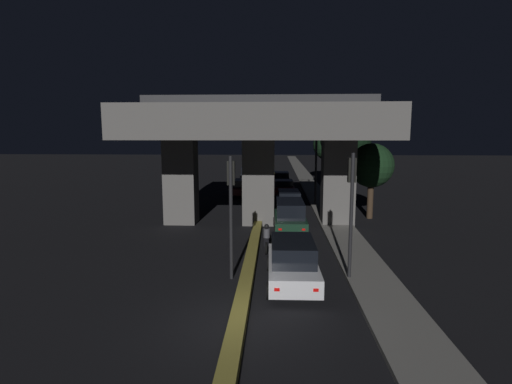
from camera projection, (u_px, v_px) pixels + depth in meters
name	position (u px, v px, depth m)	size (l,w,h in m)	color
ground_plane	(239.00, 324.00, 12.34)	(200.00, 200.00, 0.00)	black
median_divider	(266.00, 182.00, 46.90)	(0.51, 126.00, 0.35)	olive
sidewalk_right	(315.00, 192.00, 39.75)	(2.02, 126.00, 0.16)	slate
elevated_overpass	(259.00, 132.00, 25.24)	(14.98, 11.94, 8.23)	#5B5956
traffic_light_left_of_median	(231.00, 196.00, 15.80)	(0.30, 0.49, 4.96)	black
traffic_light_right_of_median	(351.00, 194.00, 15.55)	(0.30, 0.49, 5.10)	black
street_lamp	(312.00, 149.00, 31.92)	(2.50, 0.32, 7.73)	#2D2D30
car_white_lead	(292.00, 262.00, 15.51)	(2.08, 4.64, 1.74)	silver
car_dark_green_second	(290.00, 215.00, 23.83)	(2.02, 4.54, 1.85)	black
car_black_third	(289.00, 202.00, 29.28)	(1.98, 4.60, 1.68)	black
car_dark_red_fourth	(284.00, 188.00, 37.89)	(2.13, 4.24, 1.50)	#591414
car_dark_red_fifth	(281.00, 179.00, 44.75)	(2.03, 4.69, 1.59)	#591414
car_dark_red_lead_oncoming	(242.00, 187.00, 37.57)	(2.00, 4.20, 1.56)	#591414
car_silver_second_oncoming	(249.00, 174.00, 47.77)	(1.96, 4.28, 2.00)	gray
motorcycle_black_filtering_near	(267.00, 239.00, 19.91)	(0.32, 1.83, 1.38)	black
motorcycle_white_filtering_mid	(270.00, 210.00, 27.49)	(0.33, 1.84, 1.38)	black
pedestrian_on_sidewalk	(344.00, 209.00, 25.63)	(0.38, 0.38, 1.73)	black
roadside_tree_kerbside_near	(372.00, 166.00, 27.22)	(3.02, 3.02, 5.19)	#38281C
roadside_tree_kerbside_mid	(346.00, 137.00, 36.90)	(4.78, 4.78, 7.95)	#2D2116
roadside_tree_kerbside_far	(329.00, 145.00, 47.69)	(3.81, 3.81, 6.45)	#38281C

